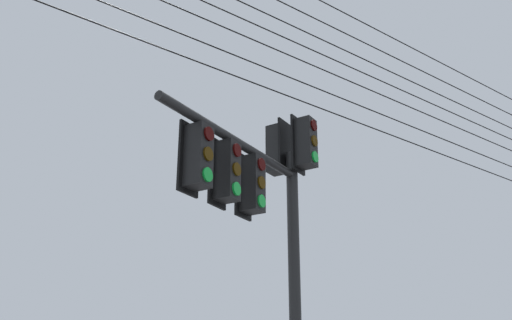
{
  "coord_description": "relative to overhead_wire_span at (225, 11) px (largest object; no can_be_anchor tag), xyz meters",
  "views": [
    {
      "loc": [
        8.32,
        4.67,
        1.75
      ],
      "look_at": [
        0.93,
        -0.44,
        5.28
      ],
      "focal_mm": 42.54,
      "sensor_mm": 36.0,
      "label": 1
    }
  ],
  "objects": [
    {
      "name": "signal_mast_assembly",
      "position": [
        -0.52,
        0.49,
        -3.57
      ],
      "size": [
        3.8,
        0.97,
        6.46
      ],
      "color": "black",
      "rests_on": "ground"
    },
    {
      "name": "overhead_wire_span",
      "position": [
        0.0,
        0.0,
        0.0
      ],
      "size": [
        31.37,
        10.04,
        2.78
      ],
      "color": "black"
    }
  ]
}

